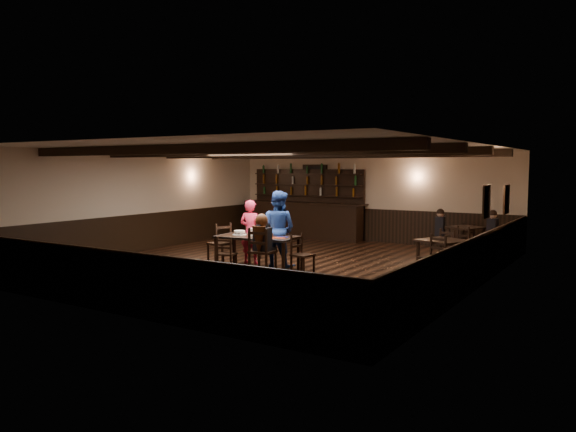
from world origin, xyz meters
The scene contains 25 objects.
ground centered at (0.00, 0.00, 0.00)m, with size 10.00×10.00×0.00m, color black.
room_shell centered at (0.01, 0.04, 1.75)m, with size 9.02×10.02×2.71m.
dining_table centered at (-0.12, -0.74, 0.68)m, with size 1.87×1.09×0.75m.
chair_near_left centered at (-0.53, -1.35, 0.45)m, with size 0.43×0.42×0.78m.
chair_near_right centered at (0.39, -1.36, 0.60)m, with size 0.50×0.48×1.02m.
chair_end_left centered at (-1.22, -0.65, 0.57)m, with size 0.56×0.57×0.98m.
chair_end_right centered at (1.00, -0.78, 0.51)m, with size 0.44×0.45×0.87m.
chair_far_pushed centered at (-1.18, 0.56, 0.49)m, with size 0.54×0.54×0.85m.
woman_pink centered at (-0.71, -0.18, 0.75)m, with size 0.55×0.36×1.51m, color #EB3561.
man_blue centered at (0.08, -0.22, 0.87)m, with size 0.85×0.66×1.74m, color navy.
seated_person centered at (0.38, -1.29, 0.85)m, with size 0.36×0.54×0.87m.
cake centered at (-0.59, -0.77, 0.80)m, with size 0.32×0.32×0.10m.
plate_stack_a centered at (-0.20, -0.81, 0.84)m, with size 0.19×0.19×0.18m, color white.
plate_stack_b centered at (0.07, -0.63, 0.84)m, with size 0.15×0.15×0.18m, color white.
tea_light centered at (-0.08, -0.61, 0.78)m, with size 0.05×0.05×0.06m.
salt_shaker centered at (0.18, -0.74, 0.80)m, with size 0.04×0.04×0.10m, color silver.
pepper_shaker centered at (0.30, -0.77, 0.80)m, with size 0.04×0.04×0.10m, color #A5A8AD.
drink_glass centered at (0.15, -0.64, 0.81)m, with size 0.08×0.08×0.12m, color silver.
menu_red centered at (0.44, -0.76, 0.75)m, with size 0.32×0.23×0.00m, color maroon.
menu_blue centered at (0.43, -0.59, 0.75)m, with size 0.26×0.18×0.00m, color #0F134E.
bar_counter centered at (-2.13, 4.72, 0.73)m, with size 4.19×0.70×2.20m.
back_table_a centered at (3.53, 0.82, 0.65)m, with size 1.13×1.13×0.75m.
back_table_b centered at (3.26, 3.72, 0.65)m, with size 0.99×0.99×0.75m.
bg_patron_left centered at (2.57, 3.75, 0.82)m, with size 0.25×0.37×0.72m.
bg_patron_right centered at (3.88, 3.88, 0.83)m, with size 0.23×0.36×0.73m.
Camera 1 is at (7.01, -10.78, 2.27)m, focal length 35.00 mm.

